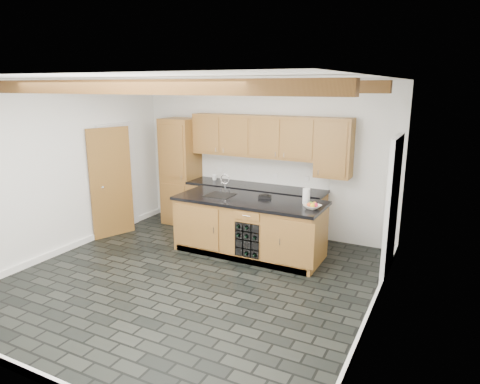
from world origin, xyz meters
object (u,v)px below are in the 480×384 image
object	(u,v)px
fruit_bowl	(312,207)
island	(249,227)
kitchen_scale	(265,196)
paper_towel	(306,196)

from	to	relation	value
fruit_bowl	island	bearing A→B (deg)	176.66
island	kitchen_scale	world-z (taller)	kitchen_scale
fruit_bowl	paper_towel	distance (m)	0.30
fruit_bowl	paper_towel	xyz separation A→B (m)	(-0.18, 0.23, 0.09)
fruit_bowl	paper_towel	bearing A→B (deg)	127.10
island	fruit_bowl	xyz separation A→B (m)	(1.07, -0.06, 0.50)
fruit_bowl	paper_towel	size ratio (longest dim) A/B	1.03
island	fruit_bowl	distance (m)	1.18
kitchen_scale	paper_towel	bearing A→B (deg)	-16.99
island	kitchen_scale	bearing A→B (deg)	42.52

